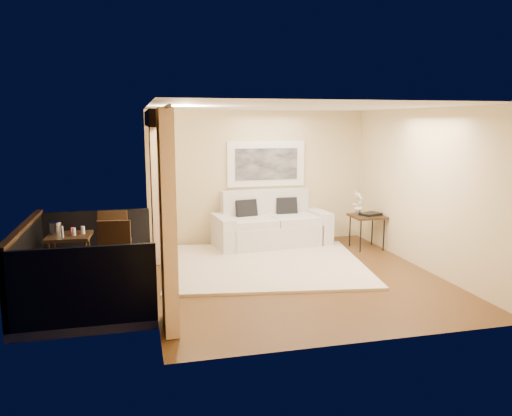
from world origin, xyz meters
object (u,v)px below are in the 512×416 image
object	(u,v)px
side_table	(367,218)
balcony_chair_far	(114,236)
sofa	(270,226)
bistro_table	(69,240)
ice_bucket	(56,228)
orchid	(358,202)
balcony_chair_near	(114,253)

from	to	relation	value
side_table	balcony_chair_far	bearing A→B (deg)	-173.70
sofa	bistro_table	world-z (taller)	sofa
balcony_chair_far	ice_bucket	size ratio (longest dim) A/B	5.34
side_table	orchid	xyz separation A→B (m)	(-0.14, 0.14, 0.30)
sofa	balcony_chair_near	xyz separation A→B (m)	(-2.95, -2.33, 0.25)
bistro_table	ice_bucket	size ratio (longest dim) A/B	3.79
side_table	balcony_chair_near	size ratio (longest dim) A/B	0.61
bistro_table	ice_bucket	bearing A→B (deg)	164.81
side_table	balcony_chair_far	world-z (taller)	balcony_chair_far
balcony_chair_far	balcony_chair_near	xyz separation A→B (m)	(0.03, -1.11, 0.01)
bistro_table	balcony_chair_near	world-z (taller)	balcony_chair_near
orchid	ice_bucket	xyz separation A→B (m)	(-5.47, -0.93, -0.05)
orchid	balcony_chair_far	xyz separation A→B (m)	(-4.62, -0.66, -0.29)
orchid	ice_bucket	world-z (taller)	orchid
orchid	balcony_chair_near	distance (m)	4.93
orchid	balcony_chair_far	distance (m)	4.68
orchid	balcony_chair_near	world-z (taller)	orchid
balcony_chair_far	balcony_chair_near	bearing A→B (deg)	98.08
sofa	orchid	size ratio (longest dim) A/B	4.85
balcony_chair_near	ice_bucket	xyz separation A→B (m)	(-0.88, 0.85, 0.22)
balcony_chair_near	side_table	bearing A→B (deg)	26.06
bistro_table	balcony_chair_near	size ratio (longest dim) A/B	0.70
ice_bucket	balcony_chair_far	bearing A→B (deg)	17.57
sofa	orchid	distance (m)	1.81
balcony_chair_near	sofa	bearing A→B (deg)	45.21
ice_bucket	orchid	bearing A→B (deg)	9.67
bistro_table	balcony_chair_near	distance (m)	1.05
side_table	orchid	distance (m)	0.36
side_table	balcony_chair_near	distance (m)	5.00
balcony_chair_near	balcony_chair_far	bearing A→B (deg)	98.42
balcony_chair_far	ice_bucket	world-z (taller)	balcony_chair_far
sofa	ice_bucket	xyz separation A→B (m)	(-3.83, -1.48, 0.47)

